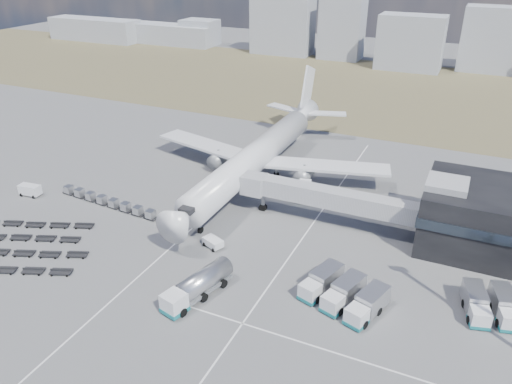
% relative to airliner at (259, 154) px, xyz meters
% --- Properties ---
extents(ground, '(420.00, 420.00, 0.00)m').
position_rel_airliner_xyz_m(ground, '(0.00, -32.38, -5.29)').
color(ground, '#565659').
rests_on(ground, ground).
extents(grass_strip, '(420.00, 90.00, 0.01)m').
position_rel_airliner_xyz_m(grass_strip, '(0.00, 77.62, -5.29)').
color(grass_strip, brown).
rests_on(grass_strip, ground).
extents(lane_markings, '(47.12, 110.00, 0.01)m').
position_rel_airliner_xyz_m(lane_markings, '(9.77, -29.38, -5.29)').
color(lane_markings, silver).
rests_on(lane_markings, ground).
extents(jet_bridge, '(30.30, 3.80, 7.05)m').
position_rel_airliner_xyz_m(jet_bridge, '(15.90, -11.95, -0.24)').
color(jet_bridge, '#939399').
rests_on(jet_bridge, ground).
extents(airliner, '(51.59, 64.53, 17.62)m').
position_rel_airliner_xyz_m(airliner, '(0.00, 0.00, 0.00)').
color(airliner, silver).
rests_on(airliner, ground).
extents(skyline, '(307.00, 24.37, 24.25)m').
position_rel_airliner_xyz_m(skyline, '(10.57, 119.88, 3.55)').
color(skyline, '#9A9DA8').
rests_on(skyline, ground).
extents(fuel_tanker, '(5.57, 11.67, 3.66)m').
position_rel_airliner_xyz_m(fuel_tanker, '(8.18, -38.06, -3.46)').
color(fuel_tanker, silver).
rests_on(fuel_tanker, ground).
extents(pushback_tug, '(3.74, 2.96, 1.48)m').
position_rel_airliner_xyz_m(pushback_tug, '(4.00, -26.34, -4.55)').
color(pushback_tug, silver).
rests_on(pushback_tug, ground).
extents(utility_van, '(4.24, 2.26, 2.19)m').
position_rel_airliner_xyz_m(utility_van, '(-36.26, -25.07, -4.20)').
color(utility_van, silver).
rests_on(utility_van, ground).
extents(catering_truck, '(3.00, 5.82, 2.56)m').
position_rel_airliner_xyz_m(catering_truck, '(11.06, -4.38, -3.98)').
color(catering_truck, silver).
rests_on(catering_truck, ground).
extents(service_trucks_near, '(11.62, 10.07, 2.99)m').
position_rel_airliner_xyz_m(service_trucks_near, '(26.40, -31.11, -3.67)').
color(service_trucks_near, silver).
rests_on(service_trucks_near, ground).
extents(service_trucks_far, '(10.88, 9.25, 2.86)m').
position_rel_airliner_xyz_m(service_trucks_far, '(45.83, -25.12, -3.74)').
color(service_trucks_far, silver).
rests_on(service_trucks_far, ground).
extents(uld_row, '(22.32, 3.18, 1.51)m').
position_rel_airliner_xyz_m(uld_row, '(-20.14, -22.25, -4.39)').
color(uld_row, black).
rests_on(uld_row, ground).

